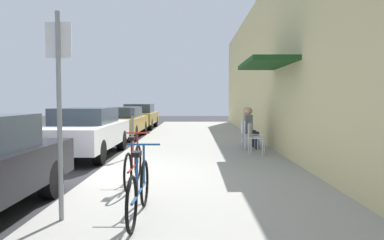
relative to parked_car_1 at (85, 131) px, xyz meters
The scene contains 15 objects.
ground_plane 3.48m from the parked_car_1, 71.15° to the right, with size 60.00×60.00×0.00m, color #2D2D30.
sidewalk_slab 3.63m from the parked_car_1, 20.03° to the right, with size 4.50×32.00×0.12m, color #9E9B93.
building_facade 6.21m from the parked_car_1, 11.98° to the right, with size 1.40×32.00×5.51m.
parked_car_1 is the anchor object (origin of this frame).
parked_car_2 5.20m from the parked_car_1, 90.00° to the left, with size 1.80×4.40×1.34m.
parked_car_3 10.45m from the parked_car_1, 90.00° to the left, with size 1.80×4.40×1.41m.
parking_meter 1.81m from the parked_car_1, 30.88° to the right, with size 0.12×0.10×1.32m.
street_sign 6.15m from the parked_car_1, 75.74° to the right, with size 0.32×0.06×2.60m.
bicycle_0 6.32m from the parked_car_1, 67.03° to the right, with size 0.46×1.71×0.90m.
bicycle_1 4.56m from the parked_car_1, 62.60° to the right, with size 0.46×1.71×0.90m.
cafe_chair_0 4.87m from the parked_car_1, ahead, with size 0.56×0.56×0.87m.
cafe_chair_1 4.91m from the parked_car_1, ahead, with size 0.48×0.48×0.87m.
seated_patron_1 4.96m from the parked_car_1, ahead, with size 0.45×0.39×1.29m.
cafe_chair_2 5.01m from the parked_car_1, 14.33° to the left, with size 0.45×0.45×0.87m.
seated_patron_2 5.07m from the parked_car_1, 14.14° to the left, with size 0.43×0.37×1.29m.
Camera 1 is at (2.07, -7.13, 1.63)m, focal length 33.61 mm.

